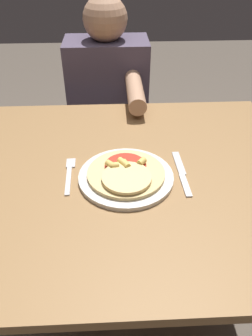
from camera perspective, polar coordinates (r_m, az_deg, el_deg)
name	(u,v)px	position (r m, az deg, el deg)	size (l,w,h in m)	color
ground_plane	(131,307)	(1.60, 0.80, -23.06)	(8.00, 8.00, 0.00)	brown
dining_table	(132,200)	(1.08, 1.09, -5.59)	(1.07, 0.94, 0.77)	olive
plate	(126,177)	(0.98, 0.00, -1.54)	(0.28, 0.28, 0.01)	silver
pizza	(126,173)	(0.96, -0.01, -0.91)	(0.23, 0.23, 0.04)	#DBBC7A
fork	(69,173)	(1.01, -9.83, -0.91)	(0.03, 0.18, 0.00)	silver
knife	(182,173)	(1.01, 9.72, -0.95)	(0.03, 0.22, 0.00)	silver
person_diner	(109,100)	(1.68, -3.05, 11.75)	(0.39, 0.52, 1.15)	#2D2D38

